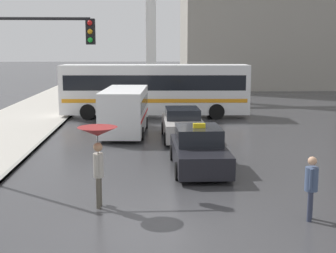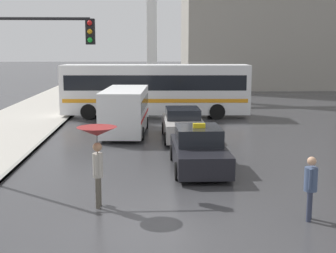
# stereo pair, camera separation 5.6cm
# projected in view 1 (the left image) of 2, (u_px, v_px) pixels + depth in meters

# --- Properties ---
(ground_plane) EXTENTS (300.00, 300.00, 0.00)m
(ground_plane) POSITION_uv_depth(u_px,v_px,m) (164.00, 233.00, 11.05)
(ground_plane) COLOR #38383A
(taxi) EXTENTS (1.91, 4.49, 1.67)m
(taxi) POSITION_uv_depth(u_px,v_px,m) (199.00, 150.00, 16.89)
(taxi) COLOR black
(taxi) RESTS_ON ground_plane
(sedan_red) EXTENTS (1.91, 4.55, 1.48)m
(sedan_red) POSITION_uv_depth(u_px,v_px,m) (183.00, 125.00, 22.48)
(sedan_red) COLOR #B7B2AD
(sedan_red) RESTS_ON ground_plane
(ambulance_van) EXTENTS (2.39, 5.68, 2.30)m
(ambulance_van) POSITION_uv_depth(u_px,v_px,m) (125.00, 109.00, 23.76)
(ambulance_van) COLOR white
(ambulance_van) RESTS_ON ground_plane
(city_bus) EXTENTS (11.82, 3.07, 3.31)m
(city_bus) POSITION_uv_depth(u_px,v_px,m) (155.00, 88.00, 29.67)
(city_bus) COLOR silver
(city_bus) RESTS_ON ground_plane
(pedestrian_with_umbrella) EXTENTS (1.08, 1.08, 2.23)m
(pedestrian_with_umbrella) POSITION_uv_depth(u_px,v_px,m) (98.00, 142.00, 12.56)
(pedestrian_with_umbrella) COLOR #4C473D
(pedestrian_with_umbrella) RESTS_ON ground_plane
(pedestrian_man) EXTENTS (0.44, 0.46, 1.65)m
(pedestrian_man) POSITION_uv_depth(u_px,v_px,m) (311.00, 183.00, 11.73)
(pedestrian_man) COLOR #2D3347
(pedestrian_man) RESTS_ON ground_plane
(traffic_light) EXTENTS (3.87, 0.38, 5.53)m
(traffic_light) POSITION_uv_depth(u_px,v_px,m) (24.00, 62.00, 14.79)
(traffic_light) COLOR black
(traffic_light) RESTS_ON ground_plane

